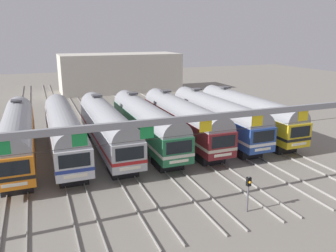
% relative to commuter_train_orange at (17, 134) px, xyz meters
% --- Properties ---
extents(ground_plane, '(160.00, 160.00, 0.00)m').
position_rel_commuter_train_orange_xyz_m(ground_plane, '(12.51, 0.00, -2.69)').
color(ground_plane, gray).
extents(track_bed, '(26.53, 70.00, 0.15)m').
position_rel_commuter_train_orange_xyz_m(track_bed, '(12.51, 17.00, -2.61)').
color(track_bed, gray).
rests_on(track_bed, ground).
extents(commuter_train_orange, '(2.88, 18.06, 5.05)m').
position_rel_commuter_train_orange_xyz_m(commuter_train_orange, '(0.00, 0.00, 0.00)').
color(commuter_train_orange, orange).
rests_on(commuter_train_orange, ground).
extents(commuter_train_silver, '(2.88, 18.06, 4.77)m').
position_rel_commuter_train_orange_xyz_m(commuter_train_silver, '(4.17, -0.00, -0.00)').
color(commuter_train_silver, silver).
rests_on(commuter_train_silver, ground).
extents(commuter_train_stainless, '(2.88, 18.06, 5.05)m').
position_rel_commuter_train_orange_xyz_m(commuter_train_stainless, '(8.34, 0.00, 0.00)').
color(commuter_train_stainless, '#B2B5BA').
rests_on(commuter_train_stainless, ground).
extents(commuter_train_green, '(2.88, 18.06, 5.05)m').
position_rel_commuter_train_orange_xyz_m(commuter_train_green, '(12.51, 0.00, 0.00)').
color(commuter_train_green, '#236B42').
rests_on(commuter_train_green, ground).
extents(commuter_train_maroon, '(2.88, 18.06, 5.05)m').
position_rel_commuter_train_orange_xyz_m(commuter_train_maroon, '(16.68, 0.00, 0.00)').
color(commuter_train_maroon, maroon).
rests_on(commuter_train_maroon, ground).
extents(commuter_train_blue, '(2.88, 18.06, 5.05)m').
position_rel_commuter_train_orange_xyz_m(commuter_train_blue, '(20.85, 0.00, 0.00)').
color(commuter_train_blue, '#284C9E').
rests_on(commuter_train_blue, ground).
extents(commuter_train_yellow, '(2.88, 18.06, 5.05)m').
position_rel_commuter_train_orange_xyz_m(commuter_train_yellow, '(25.02, 0.00, 0.00)').
color(commuter_train_yellow, gold).
rests_on(commuter_train_yellow, ground).
extents(catenary_gantry, '(30.26, 0.44, 6.97)m').
position_rel_commuter_train_orange_xyz_m(catenary_gantry, '(12.51, -13.50, 2.75)').
color(catenary_gantry, gray).
rests_on(catenary_gantry, ground).
extents(yard_signal_mast, '(0.28, 0.35, 2.56)m').
position_rel_commuter_train_orange_xyz_m(yard_signal_mast, '(14.60, -15.86, -0.89)').
color(yard_signal_mast, '#59595E').
rests_on(yard_signal_mast, ground).
extents(maintenance_building, '(24.34, 10.00, 7.78)m').
position_rel_commuter_train_orange_xyz_m(maintenance_building, '(18.68, 37.01, 1.20)').
color(maintenance_building, beige).
rests_on(maintenance_building, ground).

